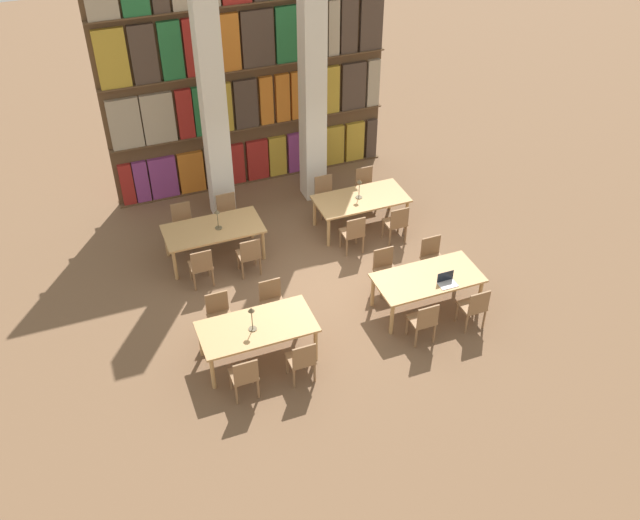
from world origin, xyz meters
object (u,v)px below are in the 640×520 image
Objects in this scene: pillar_center at (312,69)px; chair_8 at (201,265)px; chair_3 at (272,302)px; reading_table_2 at (213,231)px; chair_7 at (433,257)px; chair_9 at (183,222)px; desk_lamp_0 at (252,315)px; chair_6 at (474,307)px; chair_12 at (353,233)px; chair_2 at (302,360)px; chair_4 at (424,321)px; chair_1 at (220,315)px; pillar_left at (211,85)px; reading_table_1 at (428,280)px; chair_0 at (245,376)px; desk_lamp_1 at (217,216)px; reading_table_0 at (257,329)px; chair_11 at (228,213)px; desk_lamp_2 at (359,186)px; chair_13 at (325,194)px; chair_15 at (366,186)px; chair_5 at (385,269)px; reading_table_3 at (361,201)px; chair_10 at (249,254)px; chair_14 at (396,223)px; laptop at (447,282)px.

pillar_center reaches higher than chair_8.
chair_3 is 0.45× the size of reading_table_2.
chair_3 is (-2.21, -3.78, -2.53)m from pillar_center.
chair_7 and chair_9 have the same top height.
desk_lamp_0 is 0.53× the size of chair_6.
pillar_center reaches higher than chair_12.
chair_2 is at bearing -126.47° from chair_12.
chair_4 is (2.28, 0.11, 0.00)m from chair_2.
chair_1 is 4.49m from chair_6.
chair_9 is at bearing -143.35° from pillar_left.
reading_table_1 is (2.75, 0.88, 0.17)m from chair_2.
chair_2 is at bearing 0.00° from chair_0.
chair_8 is at bearing -127.58° from desk_lamp_1.
chair_1 is 3.78m from reading_table_1.
chair_0 is 4.26m from chair_6.
chair_1 is 1.00× the size of chair_9.
chair_0 is 1.00× the size of chair_6.
chair_0 is 1.00× the size of chair_8.
chair_11 is at bearing 82.02° from reading_table_0.
chair_3 is at bearing -146.96° from chair_12.
desk_lamp_2 is at bearing 0.39° from desk_lamp_1.
chair_13 and chair_15 have the same top height.
pillar_center is 3.62m from desk_lamp_1.
chair_11 and chair_12 have the same top height.
reading_table_2 is (0.03, 3.02, 0.00)m from reading_table_0.
chair_8 is 3.70m from desk_lamp_2.
chair_4 is at bearing 117.03° from chair_11.
chair_15 is at bearing -41.07° from pillar_center.
reading_table_0 is 2.94m from chair_5.
chair_12 is (3.16, 2.96, 0.00)m from chair_0.
reading_table_3 is (2.60, -1.59, -2.35)m from pillar_left.
pillar_center is (2.13, 0.00, 0.00)m from pillar_left.
chair_10 is (0.99, 3.02, 0.00)m from chair_0.
chair_3 is 1.00× the size of chair_13.
chair_11 is at bearing 117.03° from chair_4.
chair_9 is 1.00× the size of chair_14.
desk_lamp_2 reaches higher than chair_6.
chair_0 is at bearing -134.45° from reading_table_3.
desk_lamp_0 is (-0.60, -0.82, 0.56)m from chair_3.
chair_1 is 4.33m from chair_13.
pillar_center is at bearing 99.15° from laptop.
chair_15 is (0.18, 3.90, -0.29)m from laptop.
chair_7 is (1.00, 0.00, 0.00)m from chair_5.
desk_lamp_2 is (0.44, -1.55, -1.98)m from pillar_center.
chair_10 is at bearing -56.99° from reading_table_2.
reading_table_1 is 6.08× the size of laptop.
chair_6 is 5.18m from desk_lamp_1.
chair_12 reaches higher than reading_table_3.
desk_lamp_1 is (0.22, 3.02, -0.02)m from desk_lamp_0.
chair_6 is (3.29, -1.42, 0.00)m from chair_3.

